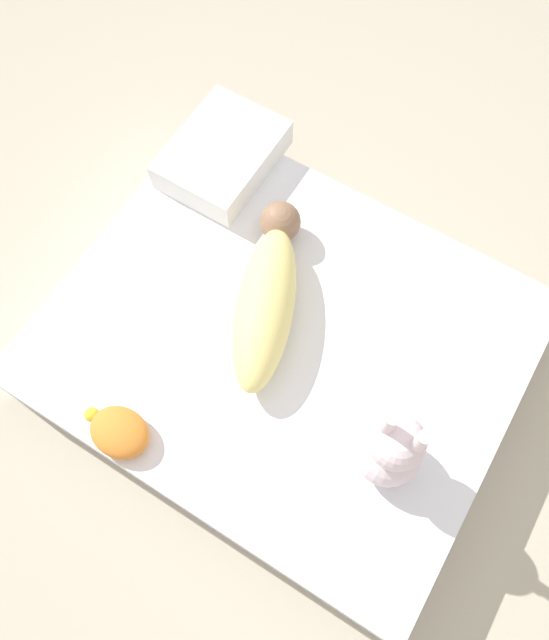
% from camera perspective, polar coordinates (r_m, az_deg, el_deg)
% --- Properties ---
extents(ground_plane, '(12.00, 12.00, 0.00)m').
position_cam_1_polar(ground_plane, '(1.99, 0.77, -3.75)').
color(ground_plane, '#B2A893').
extents(bed_mattress, '(1.30, 1.08, 0.22)m').
position_cam_1_polar(bed_mattress, '(1.88, 0.81, -2.65)').
color(bed_mattress, white).
rests_on(bed_mattress, ground_plane).
extents(swaddled_baby, '(0.34, 0.59, 0.16)m').
position_cam_1_polar(swaddled_baby, '(1.74, -0.69, 2.24)').
color(swaddled_baby, '#EFDB7F').
rests_on(swaddled_baby, bed_mattress).
extents(pillow, '(0.29, 0.38, 0.10)m').
position_cam_1_polar(pillow, '(2.04, -4.77, 14.83)').
color(pillow, white).
rests_on(pillow, bed_mattress).
extents(bunny_plush, '(0.17, 0.17, 0.36)m').
position_cam_1_polar(bunny_plush, '(1.57, 10.59, -11.49)').
color(bunny_plush, silver).
rests_on(bunny_plush, bed_mattress).
extents(turtle_plush, '(0.20, 0.13, 0.07)m').
position_cam_1_polar(turtle_plush, '(1.71, -14.07, -9.87)').
color(turtle_plush, orange).
rests_on(turtle_plush, bed_mattress).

